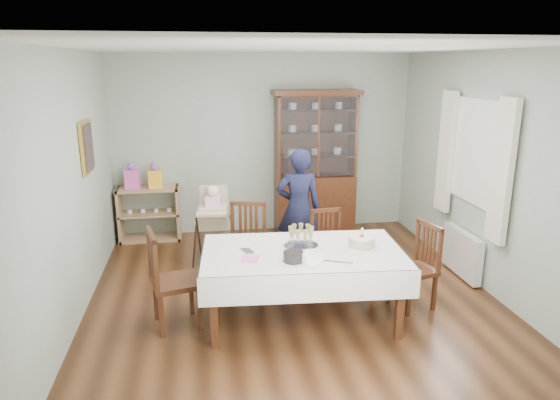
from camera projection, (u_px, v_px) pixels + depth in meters
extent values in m
plane|color=#593319|center=(294.00, 299.00, 5.59)|extent=(5.00, 5.00, 0.00)
plane|color=#9EAA99|center=(264.00, 145.00, 7.61)|extent=(4.50, 0.00, 4.50)
plane|color=#9EAA99|center=(69.00, 190.00, 4.88)|extent=(0.00, 5.00, 5.00)
plane|color=#9EAA99|center=(492.00, 175.00, 5.58)|extent=(0.00, 5.00, 5.00)
plane|color=white|center=(296.00, 48.00, 4.87)|extent=(5.00, 5.00, 0.00)
cube|color=#472411|center=(303.00, 254.00, 4.96)|extent=(1.97, 1.19, 0.06)
cube|color=silver|center=(303.00, 251.00, 4.95)|extent=(2.08, 1.29, 0.01)
cube|color=#472411|center=(314.00, 203.00, 7.74)|extent=(1.20, 0.45, 0.90)
cube|color=white|center=(319.00, 138.00, 7.28)|extent=(1.12, 0.01, 1.16)
cube|color=#472411|center=(316.00, 92.00, 7.29)|extent=(1.30, 0.48, 0.07)
cube|color=tan|center=(151.00, 238.00, 7.48)|extent=(0.90, 0.38, 0.04)
cube|color=tan|center=(149.00, 214.00, 7.38)|extent=(0.90, 0.38, 0.03)
cube|color=tan|center=(148.00, 189.00, 7.28)|extent=(0.90, 0.38, 0.04)
cube|color=tan|center=(120.00, 215.00, 7.32)|extent=(0.04, 0.38, 0.80)
cube|color=tan|center=(178.00, 212.00, 7.45)|extent=(0.04, 0.38, 0.80)
cube|color=gold|center=(87.00, 147.00, 5.57)|extent=(0.04, 0.48, 0.58)
cube|color=white|center=(477.00, 152.00, 5.81)|extent=(0.04, 1.02, 1.22)
cube|color=silver|center=(502.00, 172.00, 5.23)|extent=(0.07, 0.30, 1.55)
cube|color=silver|center=(446.00, 152.00, 6.41)|extent=(0.07, 0.30, 1.55)
cube|color=white|center=(462.00, 253.00, 6.13)|extent=(0.10, 0.80, 0.55)
cube|color=#472411|center=(246.00, 251.00, 5.78)|extent=(0.54, 0.54, 0.05)
cube|color=#472411|center=(248.00, 223.00, 5.90)|extent=(0.42, 0.14, 0.52)
cube|color=#472411|center=(330.00, 252.00, 5.86)|extent=(0.44, 0.44, 0.05)
cube|color=#472411|center=(325.00, 228.00, 5.96)|extent=(0.38, 0.08, 0.47)
cube|color=#472411|center=(176.00, 282.00, 4.93)|extent=(0.54, 0.54, 0.05)
cube|color=#472411|center=(153.00, 259.00, 4.78)|extent=(0.14, 0.43, 0.53)
cube|color=#472411|center=(413.00, 270.00, 5.33)|extent=(0.50, 0.50, 0.05)
cube|color=#472411|center=(428.00, 245.00, 5.33)|extent=(0.14, 0.39, 0.49)
imported|color=black|center=(299.00, 208.00, 6.33)|extent=(0.59, 0.41, 1.54)
cube|color=tan|center=(214.00, 215.00, 6.31)|extent=(0.39, 0.36, 0.25)
cube|color=tan|center=(213.00, 200.00, 6.26)|extent=(0.36, 0.11, 0.29)
cube|color=tan|center=(213.00, 209.00, 6.29)|extent=(0.39, 0.21, 0.03)
cube|color=silver|center=(213.00, 203.00, 6.27)|extent=(0.21, 0.17, 0.19)
sphere|color=beige|center=(213.00, 192.00, 6.23)|extent=(0.16, 0.16, 0.16)
cylinder|color=silver|center=(301.00, 246.00, 5.05)|extent=(0.35, 0.35, 0.01)
torus|color=silver|center=(301.00, 245.00, 5.04)|extent=(0.35, 0.35, 0.01)
cylinder|color=white|center=(361.00, 247.00, 5.02)|extent=(0.30, 0.30, 0.02)
cylinder|color=brown|center=(362.00, 242.00, 5.01)|extent=(0.26, 0.26, 0.09)
cylinder|color=silver|center=(362.00, 237.00, 4.99)|extent=(0.26, 0.26, 0.01)
cylinder|color=#F24C4C|center=(362.00, 233.00, 4.98)|extent=(0.01, 0.01, 0.07)
sphere|color=yellow|center=(362.00, 229.00, 4.97)|extent=(0.02, 0.02, 0.02)
cylinder|color=black|center=(293.00, 257.00, 4.67)|extent=(0.22, 0.22, 0.09)
cylinder|color=white|center=(312.00, 257.00, 4.66)|extent=(0.26, 0.26, 0.09)
cube|color=#F85BC4|center=(250.00, 259.00, 4.71)|extent=(0.18, 0.18, 0.02)
cube|color=silver|center=(338.00, 262.00, 4.65)|extent=(0.25, 0.13, 0.01)
cube|color=#F85BC4|center=(132.00, 179.00, 7.19)|extent=(0.21, 0.15, 0.27)
sphere|color=#E533B2|center=(131.00, 167.00, 7.14)|extent=(0.11, 0.11, 0.11)
cube|color=yellow|center=(155.00, 179.00, 7.24)|extent=(0.21, 0.15, 0.26)
sphere|color=#E533B2|center=(154.00, 167.00, 7.19)|extent=(0.12, 0.12, 0.12)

